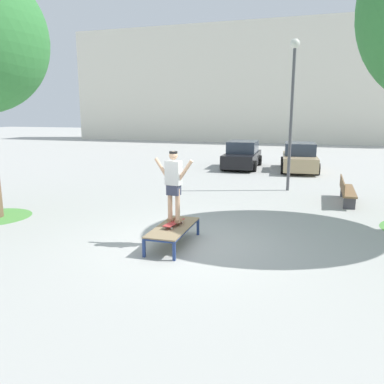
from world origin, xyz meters
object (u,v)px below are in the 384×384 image
car_tan (299,158)px  skater (174,182)px  car_black (242,156)px  light_post (292,93)px  park_bench (346,190)px  skate_box (173,228)px  skateboard (174,223)px

car_tan → skater: bearing=-100.3°
car_black → light_post: bearing=-63.6°
skater → car_black: (-0.76, 13.38, -0.84)m
park_bench → car_black: bearing=123.8°
skate_box → car_tan: bearing=79.8°
skate_box → skater: 1.12m
skate_box → light_post: 8.57m
skate_box → car_tan: car_tan is taller
car_black → park_bench: size_ratio=1.76×
car_tan → park_bench: size_ratio=1.80×
car_black → car_tan: size_ratio=0.98×
skateboard → skate_box: bearing=-89.4°
skater → car_tan: bearing=79.7°
car_tan → skateboard: bearing=-100.3°
skate_box → light_post: size_ratio=0.33×
light_post → skater: bearing=-106.2°
skater → car_black: size_ratio=0.40×
skate_box → skateboard: 0.14m
park_bench → light_post: light_post is taller
car_black → car_tan: same height
skate_box → skater: bearing=90.4°
skate_box → car_tan: 13.45m
skater → car_black: bearing=93.2°
skateboard → car_black: (-0.76, 13.38, 0.15)m
skateboard → skater: 0.99m
skateboard → light_post: light_post is taller
car_tan → light_post: size_ratio=0.74×
light_post → skate_box: bearing=-106.0°
skate_box → car_tan: size_ratio=0.44×
car_tan → light_post: 6.49m
car_tan → park_bench: car_tan is taller
skateboard → skater: skater is taller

